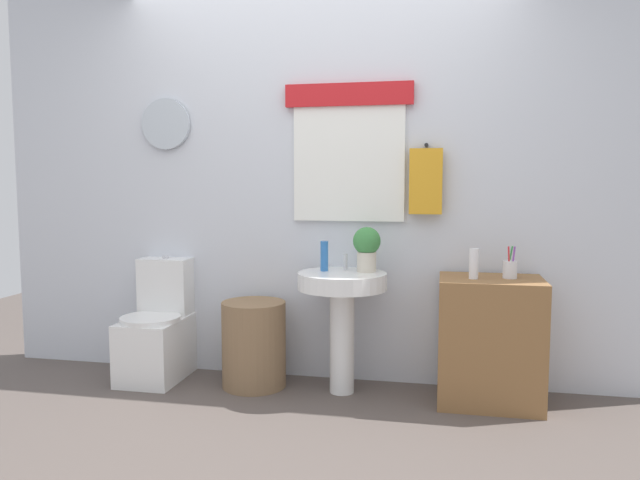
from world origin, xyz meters
name	(u,v)px	position (x,y,z in m)	size (l,w,h in m)	color
ground_plane	(271,449)	(0.00, 0.00, 0.00)	(8.00, 8.00, 0.00)	#564C47
back_wall	(319,179)	(0.00, 1.15, 1.30)	(4.40, 0.18, 2.60)	silver
toilet	(158,333)	(-1.03, 0.89, 0.30)	(0.38, 0.51, 0.79)	white
laundry_hamper	(254,344)	(-0.35, 0.85, 0.27)	(0.40, 0.40, 0.54)	#846647
pedestal_sink	(342,301)	(0.21, 0.85, 0.57)	(0.54, 0.54, 0.74)	white
faucet	(345,262)	(0.21, 0.97, 0.79)	(0.03, 0.03, 0.10)	silver
wooden_cabinet	(490,341)	(1.07, 0.85, 0.37)	(0.58, 0.44, 0.73)	olive
soap_bottle	(324,256)	(0.09, 0.90, 0.83)	(0.05, 0.05, 0.18)	#2D6BB7
potted_plant	(367,246)	(0.35, 0.91, 0.90)	(0.17, 0.17, 0.27)	beige
lotion_bottle	(474,264)	(0.97, 0.81, 0.82)	(0.05, 0.05, 0.17)	white
toothbrush_cup	(510,269)	(1.18, 0.87, 0.79)	(0.08, 0.08, 0.19)	silver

